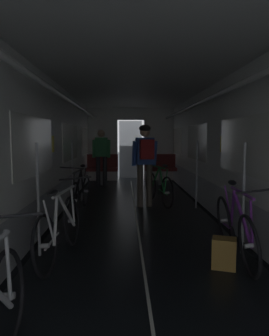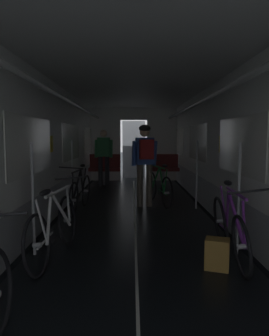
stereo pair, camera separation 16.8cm
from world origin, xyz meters
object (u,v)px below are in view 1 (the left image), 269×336
Objects in this scene: bench_seat_far_right at (160,166)px; bicycle_green_in_aisle at (159,187)px; bicycle_white at (60,228)px; bicycle_black at (81,193)px; bicycle_purple at (235,227)px; backpack_on_floor at (224,253)px; bench_seat_far_left at (102,166)px; person_cyclist_aisle at (145,156)px; person_standing_near_bench at (101,154)px.

bench_seat_far_right reaches higher than bicycle_green_in_aisle.
bicycle_white is 3.50m from bicycle_green_in_aisle.
bench_seat_far_right is 6.38m from bicycle_white.
bicycle_green_in_aisle is (1.61, 0.71, 0.00)m from bicycle_black.
bicycle_white reaches higher than bicycle_green_in_aisle.
backpack_on_floor is at bearing -127.55° from bicycle_purple.
bicycle_purple is at bearing -71.76° from bench_seat_far_left.
person_cyclist_aisle is at bearing 101.99° from backpack_on_floor.
bicycle_purple is 1.01× the size of person_standing_near_bench.
person_cyclist_aisle reaches higher than bicycle_white.
backpack_on_floor is (0.37, -3.48, -0.21)m from bicycle_green_in_aisle.
bicycle_green_in_aisle is at bearing 96.04° from backpack_on_floor.
bench_seat_far_left is 0.55m from person_standing_near_bench.
bicycle_purple reaches higher than backpack_on_floor.
backpack_on_floor is (0.00, -6.42, -0.40)m from bench_seat_far_right.
bicycle_white reaches higher than bicycle_black.
bicycle_purple is 3.32m from bicycle_black.
bench_seat_far_left is 3.66m from bicycle_black.
person_cyclist_aisle is (-0.68, -3.20, 0.50)m from bench_seat_far_right.
bench_seat_far_right is 0.58× the size of bicycle_purple.
bench_seat_far_left and bench_seat_far_right have the same top height.
bicycle_purple is 4.98× the size of backpack_on_floor.
bicycle_green_in_aisle reaches higher than backpack_on_floor.
bicycle_green_in_aisle is (1.52, 3.15, 0.00)m from bicycle_white.
bench_seat_far_left reaches higher than bicycle_green_in_aisle.
person_cyclist_aisle is at bearing 107.12° from bicycle_purple.
bicycle_black is at bearing 125.50° from backpack_on_floor.
bench_seat_far_right is 0.60× the size of bicycle_green_in_aisle.
bench_seat_far_right is 3.31m from person_cyclist_aisle.
backpack_on_floor is (0.68, -3.22, -0.90)m from person_cyclist_aisle.
bicycle_white is at bearing -87.90° from bicycle_black.
bench_seat_far_right is 0.58× the size of person_standing_near_bench.
bicycle_purple is 1.00× the size of bicycle_white.
bicycle_black is at bearing -118.39° from bench_seat_far_right.
bicycle_purple is 2.11m from bicycle_white.
person_cyclist_aisle is 3.41m from backpack_on_floor.
person_standing_near_bench is at bearing 109.32° from bicycle_purple.
bicycle_green_in_aisle is at bearing -60.80° from person_standing_near_bench.
bicycle_black is at bearing -156.07° from bicycle_green_in_aisle.
bicycle_black reaches higher than backpack_on_floor.
person_standing_near_bench reaches higher than bicycle_green_in_aisle.
bicycle_black is 1.53m from person_cyclist_aisle.
person_cyclist_aisle is (-0.90, 2.93, 0.69)m from bicycle_purple.
backpack_on_floor is (-0.22, -0.29, -0.21)m from bicycle_purple.
bench_seat_far_left reaches higher than backpack_on_floor.
bicycle_green_in_aisle is 2.99m from person_standing_near_bench.
bicycle_purple is at bearing -1.20° from bicycle_white.
bicycle_green_in_aisle is 0.98× the size of person_standing_near_bench.
bicycle_purple is at bearing -48.52° from bicycle_black.
bicycle_green_in_aisle is at bearing -97.10° from bench_seat_far_right.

